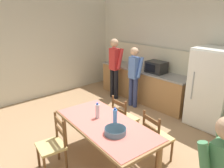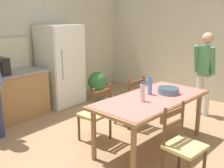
{
  "view_description": "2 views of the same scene",
  "coord_description": "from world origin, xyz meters",
  "views": [
    {
      "loc": [
        2.75,
        -2.32,
        2.48
      ],
      "look_at": [
        -0.11,
        0.19,
        1.18
      ],
      "focal_mm": 35.0,
      "sensor_mm": 36.0,
      "label": 1
    },
    {
      "loc": [
        -2.79,
        -2.18,
        1.9
      ],
      "look_at": [
        0.03,
        0.09,
        0.97
      ],
      "focal_mm": 42.0,
      "sensor_mm": 36.0,
      "label": 2
    }
  ],
  "objects": [
    {
      "name": "chair_side_far_left",
      "position": [
        0.01,
        0.39,
        0.44
      ],
      "size": [
        0.43,
        0.41,
        0.91
      ],
      "rotation": [
        0.0,
        0.0,
        3.11
      ],
      "color": "brown",
      "rests_on": "ground"
    },
    {
      "name": "bottle_near_centre",
      "position": [
        0.14,
        -0.35,
        0.9
      ],
      "size": [
        0.07,
        0.07,
        0.27
      ],
      "color": "silver",
      "rests_on": "dining_table"
    },
    {
      "name": "bottle_off_centre",
      "position": [
        0.48,
        -0.27,
        0.9
      ],
      "size": [
        0.07,
        0.07,
        0.27
      ],
      "color": "#4C8ED6",
      "rests_on": "dining_table"
    },
    {
      "name": "potted_plant",
      "position": [
        1.56,
        1.76,
        0.39
      ],
      "size": [
        0.44,
        0.44,
        0.67
      ],
      "color": "#4C4C51",
      "rests_on": "ground"
    },
    {
      "name": "dining_table",
      "position": [
        0.38,
        -0.37,
        0.69
      ],
      "size": [
        1.95,
        1.02,
        0.77
      ],
      "rotation": [
        0.0,
        0.0,
        -0.08
      ],
      "color": "olive",
      "rests_on": "ground"
    },
    {
      "name": "ground_plane",
      "position": [
        0.0,
        0.0,
        0.0
      ],
      "size": [
        8.32,
        8.32,
        0.0
      ],
      "primitive_type": "plane",
      "color": "#9E7A56"
    },
    {
      "name": "person_by_table",
      "position": [
        2.16,
        -0.48,
        0.91
      ],
      "size": [
        0.29,
        0.42,
        1.62
      ],
      "rotation": [
        0.0,
        0.0,
        3.07
      ],
      "color": "silver",
      "rests_on": "ground"
    },
    {
      "name": "chair_side_near_left",
      "position": [
        -0.1,
        -1.07,
        0.44
      ],
      "size": [
        0.47,
        0.46,
        0.91
      ],
      "rotation": [
        0.0,
        0.0,
        -0.14
      ],
      "color": "brown",
      "rests_on": "ground"
    },
    {
      "name": "refrigerator",
      "position": [
        0.86,
        2.19,
        0.87
      ],
      "size": [
        0.84,
        0.73,
        1.74
      ],
      "color": "silver",
      "rests_on": "ground"
    },
    {
      "name": "wall_back",
      "position": [
        0.0,
        2.66,
        1.45
      ],
      "size": [
        6.52,
        0.12,
        2.9
      ],
      "primitive_type": "cube",
      "color": "beige",
      "rests_on": "ground"
    },
    {
      "name": "chair_side_far_right",
      "position": [
        0.85,
        0.33,
        0.44
      ],
      "size": [
        0.48,
        0.46,
        0.91
      ],
      "rotation": [
        0.0,
        0.0,
        2.97
      ],
      "color": "brown",
      "rests_on": "ground"
    },
    {
      "name": "wall_right",
      "position": [
        3.26,
        0.0,
        1.45
      ],
      "size": [
        0.12,
        5.2,
        2.9
      ],
      "primitive_type": "cube",
      "color": "beige",
      "rests_on": "ground"
    },
    {
      "name": "serving_bowl",
      "position": [
        0.7,
        -0.46,
        0.82
      ],
      "size": [
        0.32,
        0.32,
        0.09
      ],
      "color": "slate",
      "rests_on": "dining_table"
    }
  ]
}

